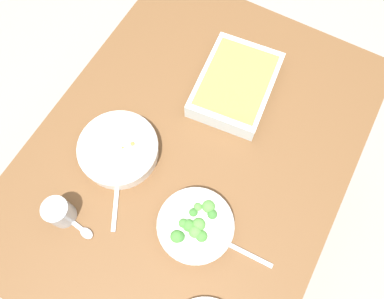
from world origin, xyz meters
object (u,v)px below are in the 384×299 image
Objects in this scene: baking_dish at (236,84)px; drink_cup at (60,213)px; spoon_by_broccoli at (233,247)px; stew_bowl at (119,149)px; spoon_by_stew at (117,192)px; broccoli_bowl at (195,226)px; spoon_spare at (75,224)px.

drink_cup is (0.59, -0.24, 0.00)m from baking_dish.
drink_cup reaches higher than spoon_by_broccoli.
stew_bowl is 0.24m from drink_cup.
baking_dish is 1.97× the size of spoon_by_stew.
stew_bowl is 1.13× the size of broccoli_bowl.
drink_cup is 0.05m from spoon_spare.
baking_dish is 1.83× the size of spoon_by_broccoli.
baking_dish is 0.49m from spoon_by_broccoli.
spoon_by_stew is 0.36m from spoon_by_broccoli.
spoon_by_stew is at bearing -86.34° from spoon_by_broccoli.
broccoli_bowl is at bearing -87.85° from spoon_by_broccoli.
broccoli_bowl reaches higher than spoon_spare.
spoon_by_broccoli is (-0.02, 0.36, 0.00)m from spoon_by_stew.
spoon_by_stew is (0.02, -0.25, -0.03)m from broccoli_bowl.
spoon_by_stew is 0.14m from spoon_spare.
spoon_spare is at bearing 83.00° from drink_cup.
spoon_by_stew is 0.93× the size of spoon_by_broccoli.
stew_bowl is 0.73× the size of baking_dish.
spoon_by_stew and spoon_spare have the same top height.
stew_bowl is 0.12m from spoon_by_stew.
spoon_by_stew is (0.11, 0.06, -0.03)m from stew_bowl.
baking_dish reaches higher than spoon_by_stew.
broccoli_bowl is 1.18× the size of spoon_by_broccoli.
broccoli_bowl is at bearing 117.31° from spoon_spare.
stew_bowl is at bearing -178.41° from spoon_spare.
spoon_spare is at bearing -20.35° from spoon_by_stew.
spoon_by_stew is at bearing 28.03° from stew_bowl.
baking_dish is (-0.36, 0.20, 0.00)m from stew_bowl.
broccoli_bowl is at bearing 113.52° from drink_cup.
baking_dish reaches higher than spoon_spare.
stew_bowl reaches higher than spoon_by_broccoli.
broccoli_bowl is 0.65× the size of baking_dish.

